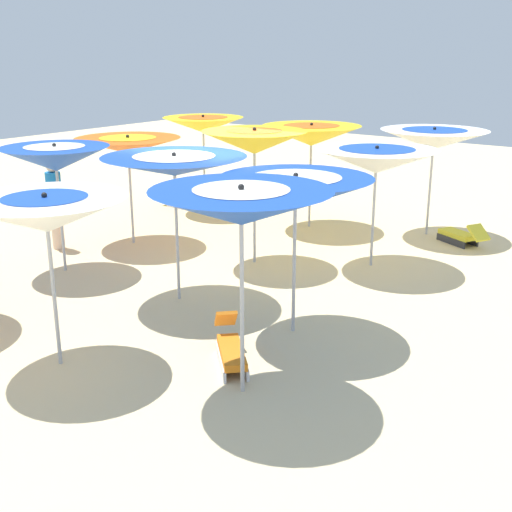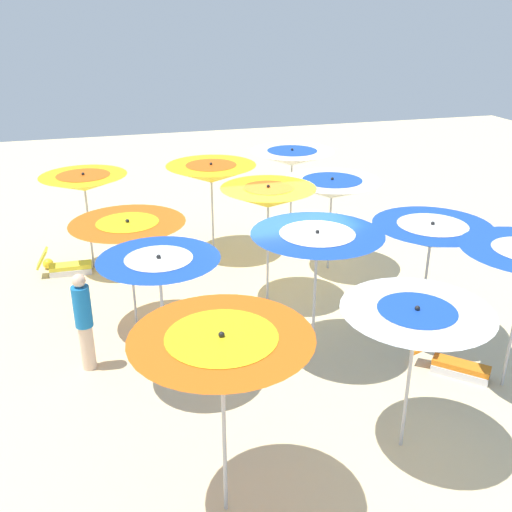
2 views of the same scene
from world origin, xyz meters
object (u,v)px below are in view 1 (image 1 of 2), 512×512
at_px(beach_umbrella_11, 241,207).
at_px(beachgoer_0, 55,203).
at_px(beach_umbrella_6, 174,166).
at_px(beach_umbrella_7, 46,214).
at_px(beach_ball, 182,197).
at_px(beach_umbrella_8, 434,139).
at_px(beach_umbrella_4, 311,135).
at_px(lounger_0, 182,199).
at_px(lounger_1, 231,349).
at_px(beach_umbrella_10, 295,192).
at_px(beach_umbrella_2, 55,158).
at_px(beach_umbrella_5, 254,142).
at_px(beach_umbrella_0, 203,124).
at_px(beach_umbrella_9, 376,160).
at_px(lounger_2, 461,235).
at_px(beach_umbrella_1, 128,145).

height_order(beach_umbrella_11, beachgoer_0, beach_umbrella_11).
bearing_deg(beach_umbrella_6, beachgoer_0, 81.06).
relative_size(beach_umbrella_7, beach_ball, 8.89).
height_order(beach_umbrella_8, beachgoer_0, beach_umbrella_8).
height_order(beach_umbrella_4, beach_umbrella_6, beach_umbrella_6).
height_order(lounger_0, beachgoer_0, beachgoer_0).
distance_m(lounger_1, beachgoer_0, 6.36).
bearing_deg(beach_ball, beach_umbrella_10, -126.57).
relative_size(beach_umbrella_11, beachgoer_0, 1.40).
height_order(beach_umbrella_2, beach_umbrella_5, beach_umbrella_5).
distance_m(beach_umbrella_7, lounger_1, 2.85).
bearing_deg(beach_umbrella_5, beach_umbrella_8, -25.59).
relative_size(beach_umbrella_0, beach_umbrella_7, 1.05).
bearing_deg(beach_umbrella_0, beach_umbrella_4, -86.50).
distance_m(beach_umbrella_5, beach_ball, 5.89).
xyz_separation_m(beach_umbrella_4, beach_ball, (0.09, 4.04, -1.95)).
bearing_deg(beach_umbrella_10, beach_umbrella_8, 4.97).
bearing_deg(beach_ball, beach_umbrella_9, -105.47).
bearing_deg(beach_umbrella_8, beach_umbrella_0, 102.22).
xyz_separation_m(beach_umbrella_9, lounger_2, (2.38, -0.85, -1.79)).
distance_m(lounger_2, beach_ball, 7.36).
bearing_deg(lounger_0, beach_umbrella_5, -29.60).
bearing_deg(beachgoer_0, beach_umbrella_0, -68.80).
height_order(beach_umbrella_0, beach_umbrella_2, beach_umbrella_0).
bearing_deg(beach_umbrella_1, beach_umbrella_9, -70.98).
height_order(beach_umbrella_1, beach_umbrella_5, beach_umbrella_5).
bearing_deg(beach_umbrella_8, beach_umbrella_10, -175.03).
distance_m(beach_umbrella_0, lounger_2, 6.63).
xyz_separation_m(beach_umbrella_7, lounger_0, (7.41, 4.71, -1.78)).
distance_m(beach_umbrella_1, lounger_2, 7.08).
bearing_deg(beach_umbrella_2, beach_umbrella_9, -50.38).
height_order(beach_umbrella_0, beach_umbrella_6, beach_umbrella_6).
bearing_deg(beach_umbrella_8, lounger_0, 102.47).
bearing_deg(beach_umbrella_11, beach_umbrella_1, 57.71).
bearing_deg(beach_umbrella_8, beach_umbrella_9, -179.33).
xyz_separation_m(beach_umbrella_8, lounger_2, (-0.31, -0.88, -1.88)).
bearing_deg(lounger_2, beach_ball, 31.28).
bearing_deg(beach_umbrella_11, lounger_1, 49.16).
relative_size(beach_umbrella_1, beach_umbrella_11, 0.90).
bearing_deg(beach_umbrella_11, beach_umbrella_6, 56.45).
height_order(beach_umbrella_7, beach_umbrella_9, beach_umbrella_7).
xyz_separation_m(beach_umbrella_11, beachgoer_0, (2.40, 6.60, -1.31)).
bearing_deg(beach_umbrella_11, beach_umbrella_5, 35.16).
relative_size(beach_umbrella_8, beach_umbrella_10, 1.01).
bearing_deg(lounger_2, beach_umbrella_10, 113.26).
xyz_separation_m(beach_umbrella_7, beach_umbrella_11, (0.84, -2.34, 0.26)).
height_order(beach_umbrella_2, lounger_2, beach_umbrella_2).
bearing_deg(beach_umbrella_2, beachgoer_0, 56.84).
bearing_deg(beach_umbrella_7, beach_umbrella_4, 8.06).
bearing_deg(beach_umbrella_0, lounger_1, -136.86).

